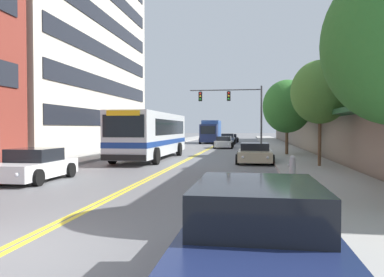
{
  "coord_description": "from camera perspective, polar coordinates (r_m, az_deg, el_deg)",
  "views": [
    {
      "loc": [
        4.18,
        -5.63,
        2.1
      ],
      "look_at": [
        -0.9,
        26.8,
        1.19
      ],
      "focal_mm": 35.0,
      "sensor_mm": 36.0,
      "label": 1
    }
  ],
  "objects": [
    {
      "name": "car_silver_moving_lead",
      "position": [
        39.72,
        4.88,
        -0.63
      ],
      "size": [
        1.97,
        4.4,
        1.23
      ],
      "color": "#B7B7BC",
      "rests_on": "ground_plane"
    },
    {
      "name": "street_tree_right_mid",
      "position": [
        20.6,
        18.93,
        6.7
      ],
      "size": [
        3.0,
        3.0,
        5.48
      ],
      "color": "brown",
      "rests_on": "sidewalk_right"
    },
    {
      "name": "car_white_parked_left_near",
      "position": [
        16.26,
        -23.04,
        -3.86
      ],
      "size": [
        2.17,
        4.14,
        1.29
      ],
      "color": "white",
      "rests_on": "ground_plane"
    },
    {
      "name": "car_slate_blue_moving_third",
      "position": [
        49.55,
        5.45,
        -0.11
      ],
      "size": [
        2.05,
        4.18,
        1.39
      ],
      "color": "#475675",
      "rests_on": "ground_plane"
    },
    {
      "name": "storefront_row_right",
      "position": [
        43.6,
        20.89,
        3.38
      ],
      "size": [
        9.1,
        68.0,
        7.1
      ],
      "color": "gray",
      "rests_on": "ground_plane"
    },
    {
      "name": "ground_plane",
      "position": [
        42.88,
        3.3,
        -1.23
      ],
      "size": [
        240.0,
        240.0,
        0.0
      ],
      "primitive_type": "plane",
      "color": "slate"
    },
    {
      "name": "office_tower_left",
      "position": [
        40.43,
        -20.93,
        15.82
      ],
      "size": [
        12.08,
        24.79,
        24.23
      ],
      "color": "beige",
      "rests_on": "ground_plane"
    },
    {
      "name": "centre_line",
      "position": [
        42.88,
        3.3,
        -1.22
      ],
      "size": [
        0.34,
        106.0,
        0.01
      ],
      "color": "yellow",
      "rests_on": "ground_plane"
    },
    {
      "name": "car_beige_parked_right_mid",
      "position": [
        23.05,
        9.52,
        -2.26
      ],
      "size": [
        2.2,
        4.42,
        1.2
      ],
      "color": "#BCAD89",
      "rests_on": "ground_plane"
    },
    {
      "name": "sidewalk_left",
      "position": [
        44.18,
        -6.09,
        -1.06
      ],
      "size": [
        3.48,
        106.0,
        0.15
      ],
      "color": "#9E9B96",
      "rests_on": "ground_plane"
    },
    {
      "name": "fire_hydrant",
      "position": [
        16.43,
        15.07,
        -3.89
      ],
      "size": [
        0.34,
        0.26,
        0.81
      ],
      "color": "#B7B7BC",
      "rests_on": "sidewalk_right"
    },
    {
      "name": "sidewalk_right",
      "position": [
        42.78,
        13.0,
        -1.17
      ],
      "size": [
        3.48,
        106.0,
        0.15
      ],
      "color": "#9E9B96",
      "rests_on": "ground_plane"
    },
    {
      "name": "city_bus",
      "position": [
        25.78,
        -6.12,
        0.8
      ],
      "size": [
        2.92,
        11.57,
        3.1
      ],
      "color": "silver",
      "rests_on": "ground_plane"
    },
    {
      "name": "traffic_signal_mast",
      "position": [
        36.48,
        6.66,
        5.23
      ],
      "size": [
        7.02,
        0.38,
        6.16
      ],
      "color": "#47474C",
      "rests_on": "ground_plane"
    },
    {
      "name": "street_lamp_left_near",
      "position": [
        16.02,
        -26.96,
        10.28
      ],
      "size": [
        1.84,
        0.28,
        7.76
      ],
      "color": "#47474C",
      "rests_on": "ground_plane"
    },
    {
      "name": "box_truck",
      "position": [
        52.65,
        2.9,
        1.06
      ],
      "size": [
        2.62,
        7.28,
        3.18
      ],
      "color": "#19234C",
      "rests_on": "ground_plane"
    },
    {
      "name": "car_navy_parked_right_foreground",
      "position": [
        4.85,
        9.94,
        -15.84
      ],
      "size": [
        2.07,
        4.82,
        1.41
      ],
      "color": "#19234C",
      "rests_on": "ground_plane"
    },
    {
      "name": "street_tree_right_far",
      "position": [
        28.92,
        14.28,
        4.76
      ],
      "size": [
        3.6,
        3.6,
        5.57
      ],
      "color": "brown",
      "rests_on": "sidewalk_right"
    },
    {
      "name": "car_charcoal_moving_second",
      "position": [
        55.89,
        6.04,
        0.02
      ],
      "size": [
        2.02,
        4.87,
        1.25
      ],
      "color": "#232328",
      "rests_on": "ground_plane"
    }
  ]
}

